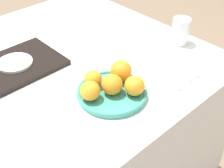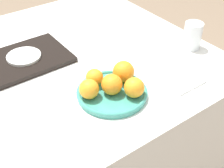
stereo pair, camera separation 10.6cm
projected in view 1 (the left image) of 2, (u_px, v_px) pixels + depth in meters
name	position (u px, v px, depth m)	size (l,w,h in m)	color
table	(44.00, 142.00, 1.43)	(1.39, 1.09, 0.77)	white
fruit_platter	(112.00, 93.00, 1.08)	(0.25, 0.25, 0.02)	teal
orange_0	(135.00, 86.00, 1.05)	(0.07, 0.07, 0.07)	orange
orange_1	(112.00, 84.00, 1.05)	(0.07, 0.07, 0.07)	orange
orange_2	(121.00, 71.00, 1.11)	(0.08, 0.08, 0.08)	orange
orange_3	(90.00, 91.00, 1.03)	(0.07, 0.07, 0.07)	orange
orange_4	(93.00, 79.00, 1.09)	(0.06, 0.06, 0.06)	orange
water_glass	(181.00, 31.00, 1.34)	(0.08, 0.08, 0.11)	silver
serving_tray	(16.00, 66.00, 1.22)	(0.35, 0.25, 0.02)	black
side_plate	(15.00, 63.00, 1.21)	(0.14, 0.14, 0.01)	silver
napkin	(176.00, 75.00, 1.18)	(0.14, 0.13, 0.01)	white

